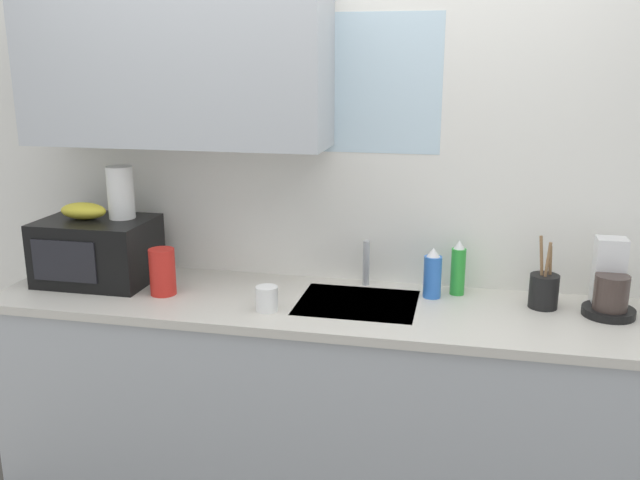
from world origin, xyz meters
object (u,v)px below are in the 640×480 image
(microwave, at_px, (97,251))
(banana_bunch, at_px, (83,211))
(dish_soap_bottle_green, at_px, (458,269))
(cereal_canister, at_px, (162,272))
(dish_soap_bottle_blue, at_px, (433,274))
(mug_white, at_px, (267,299))
(paper_towel_roll, at_px, (121,192))
(coffee_maker, at_px, (610,286))
(utensil_crock, at_px, (544,290))

(microwave, bearing_deg, banana_bunch, 178.20)
(dish_soap_bottle_green, height_order, cereal_canister, dish_soap_bottle_green)
(microwave, xyz_separation_m, dish_soap_bottle_green, (1.50, 0.16, -0.03))
(dish_soap_bottle_blue, xyz_separation_m, mug_white, (-0.60, -0.29, -0.05))
(paper_towel_roll, bearing_deg, coffee_maker, 0.24)
(coffee_maker, bearing_deg, utensil_crock, 177.15)
(dish_soap_bottle_green, xyz_separation_m, cereal_canister, (-1.16, -0.26, -0.01))
(dish_soap_bottle_green, distance_m, mug_white, 0.78)
(cereal_canister, height_order, mug_white, cereal_canister)
(microwave, relative_size, dish_soap_bottle_blue, 2.26)
(microwave, height_order, dish_soap_bottle_blue, microwave)
(paper_towel_roll, bearing_deg, mug_white, -18.85)
(mug_white, bearing_deg, dish_soap_bottle_green, 26.35)
(microwave, bearing_deg, dish_soap_bottle_blue, 4.00)
(cereal_canister, relative_size, utensil_crock, 0.67)
(dish_soap_bottle_blue, distance_m, cereal_canister, 1.08)
(dish_soap_bottle_blue, bearing_deg, dish_soap_bottle_green, 31.08)
(cereal_canister, distance_m, mug_white, 0.47)
(dish_soap_bottle_blue, distance_m, dish_soap_bottle_green, 0.11)
(paper_towel_roll, relative_size, dish_soap_bottle_blue, 1.08)
(coffee_maker, bearing_deg, banana_bunch, -178.41)
(microwave, bearing_deg, cereal_canister, -16.13)
(dish_soap_bottle_green, bearing_deg, banana_bunch, -174.27)
(banana_bunch, height_order, dish_soap_bottle_green, banana_bunch)
(dish_soap_bottle_blue, relative_size, mug_white, 2.14)
(paper_towel_roll, relative_size, dish_soap_bottle_green, 0.98)
(banana_bunch, xyz_separation_m, dish_soap_bottle_green, (1.55, 0.16, -0.20))
(paper_towel_roll, bearing_deg, microwave, -152.83)
(dish_soap_bottle_blue, relative_size, cereal_canister, 1.08)
(coffee_maker, xyz_separation_m, dish_soap_bottle_green, (-0.55, 0.10, 0.00))
(cereal_canister, relative_size, mug_white, 1.99)
(banana_bunch, distance_m, mug_white, 0.91)
(cereal_canister, bearing_deg, microwave, 163.87)
(microwave, height_order, paper_towel_roll, paper_towel_roll)
(banana_bunch, xyz_separation_m, utensil_crock, (1.88, 0.07, -0.23))
(microwave, distance_m, dish_soap_bottle_blue, 1.41)
(dish_soap_bottle_blue, bearing_deg, cereal_canister, -169.52)
(banana_bunch, bearing_deg, dish_soap_bottle_green, 5.73)
(cereal_canister, bearing_deg, paper_towel_roll, 147.99)
(microwave, height_order, dish_soap_bottle_green, microwave)
(banana_bunch, distance_m, dish_soap_bottle_blue, 1.47)
(microwave, xyz_separation_m, paper_towel_roll, (0.10, 0.05, 0.24))
(microwave, height_order, cereal_canister, microwave)
(dish_soap_bottle_blue, bearing_deg, microwave, -176.00)
(banana_bunch, xyz_separation_m, cereal_canister, (0.39, -0.10, -0.21))
(coffee_maker, bearing_deg, microwave, -178.33)
(microwave, distance_m, paper_towel_roll, 0.27)
(paper_towel_roll, height_order, cereal_canister, paper_towel_roll)
(dish_soap_bottle_green, bearing_deg, paper_towel_roll, -175.69)
(coffee_maker, bearing_deg, mug_white, -168.79)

